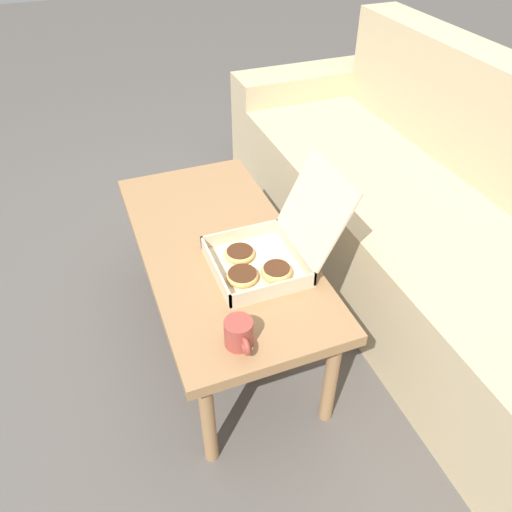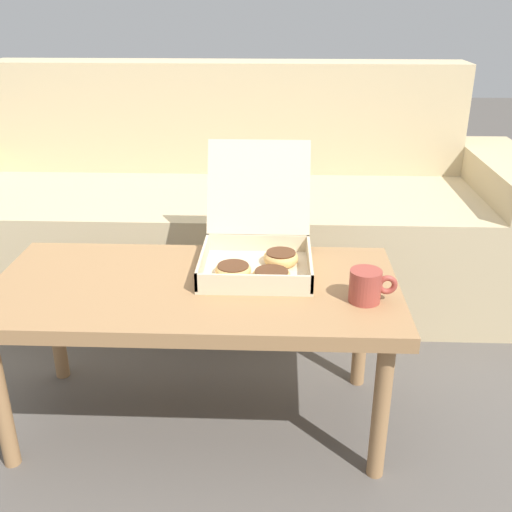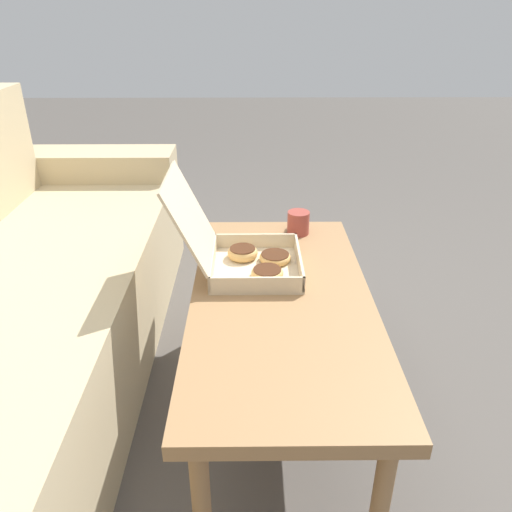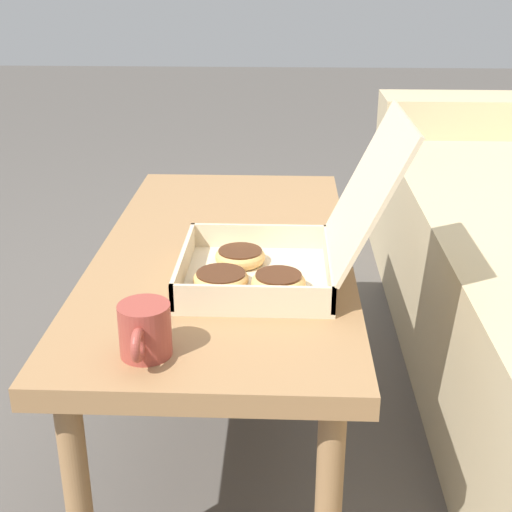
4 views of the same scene
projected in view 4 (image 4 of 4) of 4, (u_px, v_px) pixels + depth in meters
ground_plane at (275, 426)px, 1.68m from camera, size 12.00×12.00×0.00m
coffee_table at (225, 268)px, 1.52m from camera, size 1.09×0.53×0.45m
pastry_box at (278, 254)px, 1.32m from camera, size 0.31×0.41×0.32m
coffee_mug at (145, 331)px, 1.08m from camera, size 0.12×0.08×0.08m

